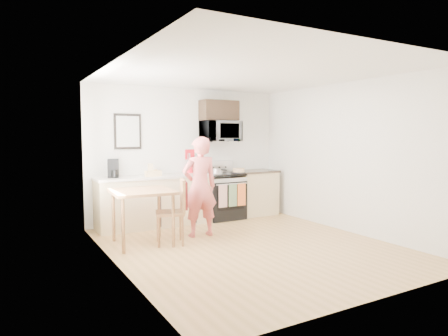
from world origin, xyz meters
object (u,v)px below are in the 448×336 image
cake (239,171)px  range (223,197)px  dining_table (142,196)px  chair (179,202)px  person (200,187)px  microwave (220,131)px

cake → range: bearing=150.7°
range → dining_table: size_ratio=1.29×
dining_table → cake: size_ratio=3.12×
dining_table → chair: 0.57m
range → cake: 0.62m
dining_table → range: bearing=27.6°
person → cake: 1.58m
dining_table → cake: (2.29, 0.90, 0.22)m
range → person: size_ratio=0.70×
chair → cake: bearing=50.3°
microwave → chair: bearing=-137.1°
person → microwave: bearing=-127.6°
range → person: 1.51m
range → dining_table: bearing=-152.4°
person → dining_table: bearing=4.9°
microwave → dining_table: (-2.01, -1.16, -1.01)m
cake → chair: bearing=-147.4°
range → person: person is taller
chair → cake: (1.79, 1.14, 0.32)m
chair → person: bearing=45.6°
dining_table → person: bearing=0.8°
person → cake: size_ratio=5.74×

